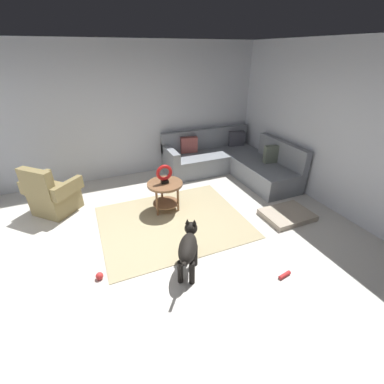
# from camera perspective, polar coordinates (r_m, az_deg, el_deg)

# --- Properties ---
(ground_plane) EXTENTS (6.00, 6.00, 0.10)m
(ground_plane) POSITION_cam_1_polar(r_m,az_deg,el_deg) (3.83, -2.76, -13.19)
(ground_plane) COLOR silver
(wall_back) EXTENTS (6.00, 0.12, 2.70)m
(wall_back) POSITION_cam_1_polar(r_m,az_deg,el_deg) (5.83, -13.74, 16.40)
(wall_back) COLOR silver
(wall_back) RESTS_ON ground_plane
(wall_right) EXTENTS (0.12, 6.00, 2.70)m
(wall_right) POSITION_cam_1_polar(r_m,az_deg,el_deg) (4.87, 31.83, 10.69)
(wall_right) COLOR silver
(wall_right) RESTS_ON ground_plane
(area_rug) EXTENTS (2.30, 1.90, 0.01)m
(area_rug) POSITION_cam_1_polar(r_m,az_deg,el_deg) (4.36, -4.17, -6.47)
(area_rug) COLOR tan
(area_rug) RESTS_ON ground_plane
(sectional_couch) EXTENTS (2.20, 2.25, 0.88)m
(sectional_couch) POSITION_cam_1_polar(r_m,az_deg,el_deg) (5.98, 8.38, 6.56)
(sectional_couch) COLOR gray
(sectional_couch) RESTS_ON ground_plane
(armchair) EXTENTS (0.99, 0.99, 0.88)m
(armchair) POSITION_cam_1_polar(r_m,az_deg,el_deg) (5.04, -28.15, -0.69)
(armchair) COLOR olive
(armchair) RESTS_ON ground_plane
(side_table) EXTENTS (0.60, 0.60, 0.54)m
(side_table) POSITION_cam_1_polar(r_m,az_deg,el_deg) (4.47, -5.87, 0.58)
(side_table) COLOR brown
(side_table) RESTS_ON ground_plane
(torus_sculpture) EXTENTS (0.28, 0.08, 0.33)m
(torus_sculpture) POSITION_cam_1_polar(r_m,az_deg,el_deg) (4.34, -6.06, 4.02)
(torus_sculpture) COLOR black
(torus_sculpture) RESTS_ON side_table
(dog_bed_mat) EXTENTS (0.80, 0.60, 0.09)m
(dog_bed_mat) POSITION_cam_1_polar(r_m,az_deg,el_deg) (4.73, 20.00, -4.69)
(dog_bed_mat) COLOR #B2A38E
(dog_bed_mat) RESTS_ON ground_plane
(dog) EXTENTS (0.48, 0.76, 0.63)m
(dog) POSITION_cam_1_polar(r_m,az_deg,el_deg) (3.27, -0.81, -11.96)
(dog) COLOR black
(dog) RESTS_ON ground_plane
(dog_toy_ball) EXTENTS (0.09, 0.09, 0.09)m
(dog_toy_ball) POSITION_cam_1_polar(r_m,az_deg,el_deg) (3.58, -19.52, -16.86)
(dog_toy_ball) COLOR red
(dog_toy_ball) RESTS_ON ground_plane
(dog_toy_rope) EXTENTS (0.19, 0.08, 0.05)m
(dog_toy_rope) POSITION_cam_1_polar(r_m,az_deg,el_deg) (3.62, 19.54, -16.68)
(dog_toy_rope) COLOR red
(dog_toy_rope) RESTS_ON ground_plane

